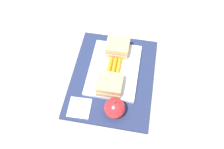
% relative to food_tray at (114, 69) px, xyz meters
% --- Properties ---
extents(ground_plane, '(2.40, 2.40, 0.00)m').
position_rel_food_tray_xyz_m(ground_plane, '(0.03, 0.00, -0.02)').
color(ground_plane, '#B7AD99').
extents(lunchbag_mat, '(0.36, 0.28, 0.01)m').
position_rel_food_tray_xyz_m(lunchbag_mat, '(0.03, 0.00, -0.01)').
color(lunchbag_mat, navy).
rests_on(lunchbag_mat, ground_plane).
extents(food_tray, '(0.23, 0.17, 0.01)m').
position_rel_food_tray_xyz_m(food_tray, '(0.00, 0.00, 0.00)').
color(food_tray, white).
rests_on(food_tray, lunchbag_mat).
extents(sandwich_half_left, '(0.07, 0.08, 0.04)m').
position_rel_food_tray_xyz_m(sandwich_half_left, '(-0.08, 0.00, 0.03)').
color(sandwich_half_left, tan).
rests_on(sandwich_half_left, food_tray).
extents(sandwich_half_right, '(0.07, 0.08, 0.04)m').
position_rel_food_tray_xyz_m(sandwich_half_right, '(0.08, 0.00, 0.03)').
color(sandwich_half_right, tan).
rests_on(sandwich_half_right, food_tray).
extents(carrot_sticks_bundle, '(0.08, 0.04, 0.02)m').
position_rel_food_tray_xyz_m(carrot_sticks_bundle, '(-0.00, 0.00, 0.01)').
color(carrot_sticks_bundle, orange).
rests_on(carrot_sticks_bundle, food_tray).
extents(apple, '(0.07, 0.07, 0.08)m').
position_rel_food_tray_xyz_m(apple, '(0.16, 0.03, 0.03)').
color(apple, red).
rests_on(apple, lunchbag_mat).
extents(paper_napkin, '(0.07, 0.07, 0.00)m').
position_rel_food_tray_xyz_m(paper_napkin, '(0.16, -0.08, -0.00)').
color(paper_napkin, white).
rests_on(paper_napkin, lunchbag_mat).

